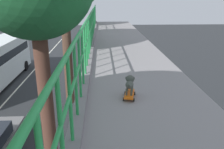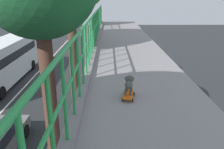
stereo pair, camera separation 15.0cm
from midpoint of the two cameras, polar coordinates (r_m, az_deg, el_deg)
The scene contains 2 objects.
toy_skateboard at distance 4.24m, azimuth 3.34°, elevation -4.98°, with size 0.27×0.47×0.09m.
small_dog at distance 4.22m, azimuth 3.43°, elevation -2.03°, with size 0.21×0.39×0.31m.
Camera 1 is at (0.12, -1.14, 7.26)m, focal length 36.69 mm.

